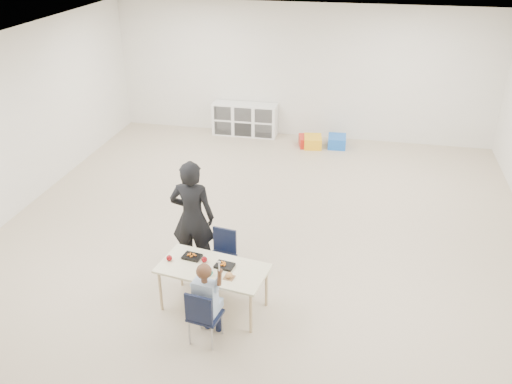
% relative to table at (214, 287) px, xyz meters
% --- Properties ---
extents(room, '(9.00, 9.02, 2.80)m').
position_rel_table_xyz_m(room, '(0.23, 1.61, 1.10)').
color(room, '#B5A58B').
rests_on(room, ground).
extents(table, '(1.37, 0.83, 0.59)m').
position_rel_table_xyz_m(table, '(0.00, 0.00, 0.00)').
color(table, beige).
rests_on(table, ground).
extents(chair_near, '(0.39, 0.37, 0.71)m').
position_rel_table_xyz_m(chair_near, '(0.07, -0.56, 0.05)').
color(chair_near, black).
rests_on(chair_near, ground).
extents(chair_far, '(0.39, 0.37, 0.71)m').
position_rel_table_xyz_m(chair_far, '(-0.07, 0.56, 0.05)').
color(chair_far, black).
rests_on(chair_far, ground).
extents(child, '(0.54, 0.54, 1.11)m').
position_rel_table_xyz_m(child, '(0.07, -0.56, 0.26)').
color(child, '#ACC7E9').
rests_on(child, chair_near).
extents(lunch_tray_near, '(0.24, 0.19, 0.03)m').
position_rel_table_xyz_m(lunch_tray_near, '(0.13, 0.05, 0.31)').
color(lunch_tray_near, black).
rests_on(lunch_tray_near, table).
extents(lunch_tray_far, '(0.24, 0.19, 0.03)m').
position_rel_table_xyz_m(lunch_tray_far, '(-0.30, 0.15, 0.31)').
color(lunch_tray_far, black).
rests_on(lunch_tray_far, table).
extents(milk_carton, '(0.08, 0.08, 0.10)m').
position_rel_table_xyz_m(milk_carton, '(-0.00, -0.15, 0.34)').
color(milk_carton, white).
rests_on(milk_carton, table).
extents(bread_roll, '(0.09, 0.09, 0.07)m').
position_rel_table_xyz_m(bread_roll, '(0.24, -0.16, 0.32)').
color(bread_roll, tan).
rests_on(bread_roll, table).
extents(apple_near, '(0.07, 0.07, 0.07)m').
position_rel_table_xyz_m(apple_near, '(-0.13, 0.09, 0.33)').
color(apple_near, maroon).
rests_on(apple_near, table).
extents(apple_far, '(0.07, 0.07, 0.07)m').
position_rel_table_xyz_m(apple_far, '(-0.55, 0.03, 0.33)').
color(apple_far, maroon).
rests_on(apple_far, table).
extents(cubby_shelf, '(1.40, 0.40, 0.70)m').
position_rel_table_xyz_m(cubby_shelf, '(-0.97, 5.89, 0.05)').
color(cubby_shelf, white).
rests_on(cubby_shelf, ground).
extents(adult, '(0.60, 0.41, 1.59)m').
position_rel_table_xyz_m(adult, '(-0.48, 0.75, 0.50)').
color(adult, black).
rests_on(adult, ground).
extents(bin_red, '(0.42, 0.49, 0.21)m').
position_rel_table_xyz_m(bin_red, '(0.46, 5.51, -0.20)').
color(bin_red, red).
rests_on(bin_red, ground).
extents(bin_yellow, '(0.42, 0.50, 0.22)m').
position_rel_table_xyz_m(bin_yellow, '(0.58, 5.48, -0.19)').
color(bin_yellow, yellow).
rests_on(bin_yellow, ground).
extents(bin_blue, '(0.39, 0.49, 0.23)m').
position_rel_table_xyz_m(bin_blue, '(1.07, 5.59, -0.18)').
color(bin_blue, blue).
rests_on(bin_blue, ground).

